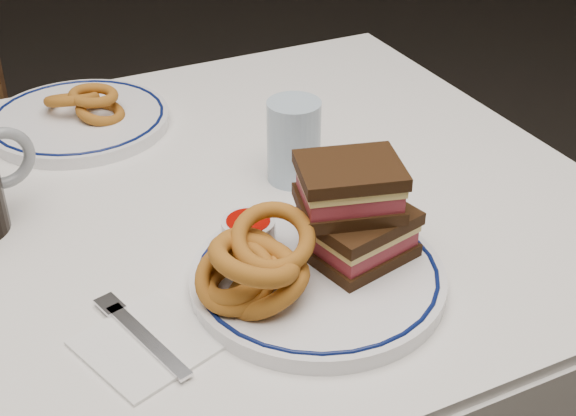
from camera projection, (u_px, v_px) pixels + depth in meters
name	position (u px, v px, depth m)	size (l,w,h in m)	color
dining_table	(116.00, 292.00, 1.04)	(1.27, 0.87, 0.75)	white
main_plate	(317.00, 277.00, 0.88)	(0.28, 0.28, 0.02)	white
reuben_sandwich	(355.00, 211.00, 0.87)	(0.14, 0.12, 0.11)	black
onion_rings_main	(254.00, 267.00, 0.82)	(0.14, 0.12, 0.12)	brown
ketchup_ramekin	(249.00, 232.00, 0.90)	(0.06, 0.06, 0.04)	white
water_glass	(294.00, 141.00, 1.05)	(0.07, 0.07, 0.11)	#A1BBD0
far_plate	(79.00, 120.00, 1.20)	(0.27, 0.27, 0.02)	white
onion_rings_far	(87.00, 102.00, 1.20)	(0.11, 0.12, 0.05)	brown
napkin_fork	(146.00, 341.00, 0.80)	(0.15, 0.17, 0.01)	white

